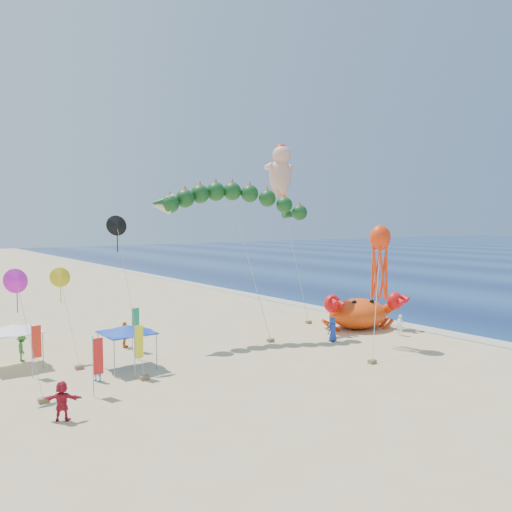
{
  "coord_description": "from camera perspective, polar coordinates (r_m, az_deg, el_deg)",
  "views": [
    {
      "loc": [
        -24.63,
        -27.83,
        9.04
      ],
      "look_at": [
        -2.0,
        2.0,
        6.5
      ],
      "focal_mm": 35.0,
      "sensor_mm": 36.0,
      "label": 1
    }
  ],
  "objects": [
    {
      "name": "ground",
      "position": [
        38.24,
        4.26,
        -9.8
      ],
      "size": [
        320.0,
        320.0,
        0.0
      ],
      "primitive_type": "plane",
      "color": "#D1B784",
      "rests_on": "ground"
    },
    {
      "name": "crab_inflatable",
      "position": [
        43.61,
        11.72,
        -6.31
      ],
      "size": [
        7.18,
        6.11,
        3.15
      ],
      "color": "#E3410B",
      "rests_on": "ground"
    },
    {
      "name": "canopy_white",
      "position": [
        34.82,
        -25.97,
        -7.44
      ],
      "size": [
        3.27,
        3.27,
        2.71
      ],
      "color": "gray",
      "rests_on": "ground"
    },
    {
      "name": "beachgoers",
      "position": [
        32.4,
        -11.35,
        -10.74
      ],
      "size": [
        27.63,
        12.92,
        1.86
      ],
      "color": "#1D3EAD",
      "rests_on": "ground"
    },
    {
      "name": "cherub_kite",
      "position": [
        45.02,
        2.85,
        9.81
      ],
      "size": [
        2.9,
        3.2,
        15.94
      ],
      "color": "#F7B097",
      "rests_on": "ground"
    },
    {
      "name": "small_kites",
      "position": [
        31.74,
        -20.45,
        -1.69
      ],
      "size": [
        7.7,
        8.89,
        9.52
      ],
      "color": "black",
      "rests_on": "ground"
    },
    {
      "name": "canopy_blue",
      "position": [
        32.09,
        -14.55,
        -8.11
      ],
      "size": [
        3.22,
        3.22,
        2.71
      ],
      "color": "gray",
      "rests_on": "ground"
    },
    {
      "name": "foam_strip",
      "position": [
        46.88,
        15.42,
        -7.37
      ],
      "size": [
        320.0,
        320.0,
        0.0
      ],
      "primitive_type": "plane",
      "color": "silver",
      "rests_on": "ground"
    },
    {
      "name": "dragon_kite",
      "position": [
        38.71,
        -2.61,
        5.83
      ],
      "size": [
        12.65,
        5.55,
        11.74
      ],
      "color": "#113F17",
      "rests_on": "ground"
    },
    {
      "name": "feather_flags",
      "position": [
        31.39,
        -17.04,
        -9.22
      ],
      "size": [
        7.58,
        7.37,
        3.2
      ],
      "color": "gray",
      "rests_on": "ground"
    },
    {
      "name": "octopus_kite",
      "position": [
        37.37,
        13.96,
        -0.04
      ],
      "size": [
        5.21,
        3.78,
        8.85
      ],
      "color": "#FF370D",
      "rests_on": "ground"
    }
  ]
}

